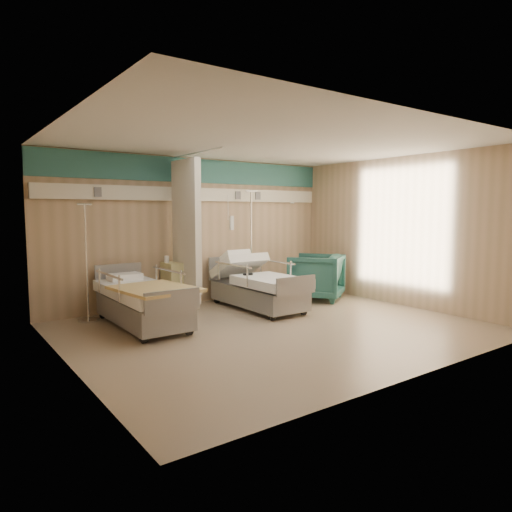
# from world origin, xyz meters

# --- Properties ---
(ground) EXTENTS (6.00, 5.00, 0.00)m
(ground) POSITION_xyz_m (0.00, 0.00, 0.00)
(ground) COLOR gray
(ground) RESTS_ON ground
(room_walls) EXTENTS (6.04, 5.04, 2.82)m
(room_walls) POSITION_xyz_m (-0.03, 0.25, 1.86)
(room_walls) COLOR tan
(room_walls) RESTS_ON ground
(bed_right) EXTENTS (1.00, 2.16, 0.63)m
(bed_right) POSITION_xyz_m (0.60, 1.30, 0.32)
(bed_right) COLOR white
(bed_right) RESTS_ON ground
(bed_left) EXTENTS (1.00, 2.16, 0.63)m
(bed_left) POSITION_xyz_m (-1.60, 1.30, 0.32)
(bed_left) COLOR white
(bed_left) RESTS_ON ground
(bedside_cabinet) EXTENTS (0.50, 0.48, 0.85)m
(bedside_cabinet) POSITION_xyz_m (-0.55, 2.20, 0.42)
(bedside_cabinet) COLOR #D5CE85
(bedside_cabinet) RESTS_ON ground
(visitor_armchair) EXTENTS (1.38, 1.39, 0.92)m
(visitor_armchair) POSITION_xyz_m (2.08, 1.32, 0.46)
(visitor_armchair) COLOR #20524B
(visitor_armchair) RESTS_ON ground
(waffle_blanket) EXTENTS (0.81, 0.80, 0.07)m
(waffle_blanket) POSITION_xyz_m (2.08, 1.33, 0.96)
(waffle_blanket) COLOR white
(waffle_blanket) RESTS_ON visitor_armchair
(iv_stand_right) EXTENTS (0.39, 0.39, 2.20)m
(iv_stand_right) POSITION_xyz_m (1.10, 2.22, 0.45)
(iv_stand_right) COLOR silver
(iv_stand_right) RESTS_ON ground
(iv_stand_left) EXTENTS (0.34, 0.34, 1.90)m
(iv_stand_left) POSITION_xyz_m (-2.19, 2.14, 0.39)
(iv_stand_left) COLOR silver
(iv_stand_left) RESTS_ON ground
(call_remote) EXTENTS (0.18, 0.12, 0.04)m
(call_remote) POSITION_xyz_m (0.41, 1.33, 0.65)
(call_remote) COLOR black
(call_remote) RESTS_ON bed_right
(tan_blanket) EXTENTS (1.12, 1.34, 0.04)m
(tan_blanket) POSITION_xyz_m (-1.59, 0.84, 0.65)
(tan_blanket) COLOR tan
(tan_blanket) RESTS_ON bed_left
(toiletry_bag) EXTENTS (0.24, 0.20, 0.11)m
(toiletry_bag) POSITION_xyz_m (-0.42, 2.23, 0.91)
(toiletry_bag) COLOR black
(toiletry_bag) RESTS_ON bedside_cabinet
(white_cup) EXTENTS (0.10, 0.10, 0.12)m
(white_cup) POSITION_xyz_m (-0.74, 2.26, 0.91)
(white_cup) COLOR white
(white_cup) RESTS_ON bedside_cabinet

